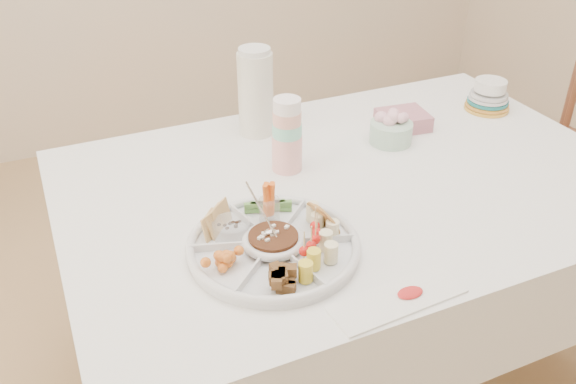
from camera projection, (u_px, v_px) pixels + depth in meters
name	position (u px, v px, depth m)	size (l,w,h in m)	color
floor	(340.00, 374.00, 2.03)	(4.00, 4.00, 0.00)	tan
dining_table	(346.00, 288.00, 1.83)	(1.52, 1.02, 0.76)	white
party_tray	(273.00, 243.00, 1.35)	(0.38, 0.38, 0.04)	white
bean_dip	(273.00, 241.00, 1.34)	(0.11, 0.11, 0.04)	#4D1F11
tortillas	(319.00, 216.00, 1.40)	(0.10, 0.10, 0.06)	tan
carrot_cucumber	(268.00, 196.00, 1.43)	(0.10, 0.10, 0.09)	orange
pita_raisins	(221.00, 222.00, 1.38)	(0.12, 0.12, 0.07)	#EEAB74
cherries	(223.00, 260.00, 1.27)	(0.10, 0.10, 0.04)	orange
granola_chunks	(279.00, 277.00, 1.23)	(0.10, 0.10, 0.04)	brown
banana_tomato	(329.00, 245.00, 1.28)	(0.10, 0.10, 0.08)	#D2CA5E
cup_stack	(287.00, 132.00, 1.61)	(0.08, 0.08, 0.23)	white
thermos	(256.00, 91.00, 1.79)	(0.10, 0.10, 0.27)	silver
flower_bowl	(391.00, 128.00, 1.78)	(0.13, 0.13, 0.09)	#90B7A2
napkin_stack	(403.00, 120.00, 1.88)	(0.14, 0.13, 0.05)	#BB7383
plate_stack	(489.00, 96.00, 1.98)	(0.14, 0.14, 0.09)	#EEBA52
placemat	(397.00, 299.00, 1.22)	(0.29, 0.10, 0.01)	white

